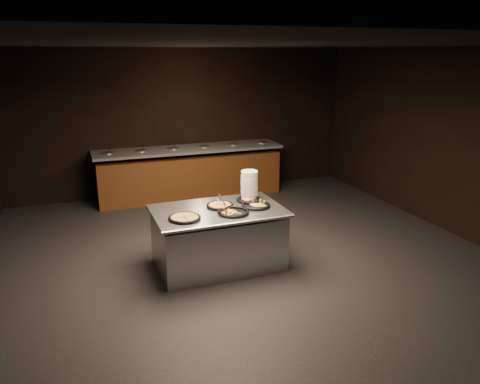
{
  "coord_description": "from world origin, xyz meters",
  "views": [
    {
      "loc": [
        -2.15,
        -5.29,
        2.83
      ],
      "look_at": [
        -0.12,
        0.3,
        1.03
      ],
      "focal_mm": 35.0,
      "sensor_mm": 36.0,
      "label": 1
    }
  ],
  "objects_px": {
    "plate_stack": "(249,185)",
    "pan_cheese_whole": "(220,205)",
    "pan_veggie_whole": "(185,218)",
    "serving_counter": "(218,239)"
  },
  "relations": [
    {
      "from": "serving_counter",
      "to": "pan_veggie_whole",
      "type": "xyz_separation_m",
      "value": [
        -0.5,
        -0.23,
        0.44
      ]
    },
    {
      "from": "plate_stack",
      "to": "pan_cheese_whole",
      "type": "relative_size",
      "value": 1.07
    },
    {
      "from": "plate_stack",
      "to": "pan_cheese_whole",
      "type": "distance_m",
      "value": 0.59
    },
    {
      "from": "serving_counter",
      "to": "pan_cheese_whole",
      "type": "xyz_separation_m",
      "value": [
        0.06,
        0.08,
        0.44
      ]
    },
    {
      "from": "serving_counter",
      "to": "pan_cheese_whole",
      "type": "bearing_deg",
      "value": 54.72
    },
    {
      "from": "plate_stack",
      "to": "pan_veggie_whole",
      "type": "relative_size",
      "value": 0.97
    },
    {
      "from": "pan_cheese_whole",
      "to": "pan_veggie_whole",
      "type": "bearing_deg",
      "value": -150.93
    },
    {
      "from": "plate_stack",
      "to": "pan_cheese_whole",
      "type": "bearing_deg",
      "value": -155.68
    },
    {
      "from": "pan_veggie_whole",
      "to": "pan_cheese_whole",
      "type": "distance_m",
      "value": 0.64
    },
    {
      "from": "pan_veggie_whole",
      "to": "plate_stack",
      "type": "bearing_deg",
      "value": 26.86
    }
  ]
}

